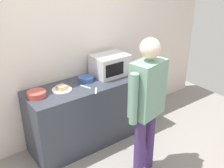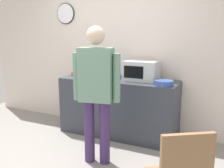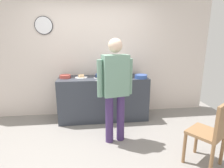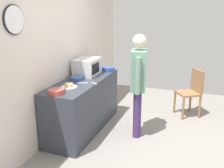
% 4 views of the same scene
% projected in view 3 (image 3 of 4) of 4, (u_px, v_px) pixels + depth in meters
% --- Properties ---
extents(ground_plane, '(6.00, 6.00, 0.00)m').
position_uv_depth(ground_plane, '(96.00, 151.00, 2.80)').
color(ground_plane, gray).
extents(back_wall, '(5.40, 0.13, 2.60)m').
position_uv_depth(back_wall, '(92.00, 57.00, 4.03)').
color(back_wall, silver).
rests_on(back_wall, ground_plane).
extents(kitchen_counter, '(1.86, 0.62, 0.91)m').
position_uv_depth(kitchen_counter, '(103.00, 98.00, 3.90)').
color(kitchen_counter, '#333842').
rests_on(kitchen_counter, ground_plane).
extents(microwave, '(0.50, 0.39, 0.30)m').
position_uv_depth(microwave, '(119.00, 69.00, 3.86)').
color(microwave, silver).
rests_on(microwave, kitchen_counter).
extents(sandwich_plate, '(0.26, 0.26, 0.07)m').
position_uv_depth(sandwich_plate, '(81.00, 77.00, 3.74)').
color(sandwich_plate, white).
rests_on(sandwich_plate, kitchen_counter).
extents(salad_bowl, '(0.23, 0.23, 0.07)m').
position_uv_depth(salad_bowl, '(65.00, 76.00, 3.72)').
color(salad_bowl, '#C64C42').
rests_on(salad_bowl, kitchen_counter).
extents(cereal_bowl, '(0.22, 0.22, 0.06)m').
position_uv_depth(cereal_bowl, '(101.00, 75.00, 3.86)').
color(cereal_bowl, '#33519E').
rests_on(cereal_bowl, kitchen_counter).
extents(mixing_bowl, '(0.26, 0.26, 0.07)m').
position_uv_depth(mixing_bowl, '(141.00, 76.00, 3.70)').
color(mixing_bowl, '#33519E').
rests_on(mixing_bowl, kitchen_counter).
extents(fork_utensil, '(0.11, 0.15, 0.01)m').
position_uv_depth(fork_utensil, '(98.00, 80.00, 3.52)').
color(fork_utensil, silver).
rests_on(fork_utensil, kitchen_counter).
extents(spoon_utensil, '(0.08, 0.17, 0.01)m').
position_uv_depth(spoon_utensil, '(95.00, 78.00, 3.68)').
color(spoon_utensil, silver).
rests_on(spoon_utensil, kitchen_counter).
extents(person_standing, '(0.58, 0.32, 1.71)m').
position_uv_depth(person_standing, '(115.00, 84.00, 2.87)').
color(person_standing, '#402A5F').
rests_on(person_standing, ground_plane).
extents(wooden_chair, '(0.55, 0.55, 0.94)m').
position_uv_depth(wooden_chair, '(212.00, 131.00, 2.35)').
color(wooden_chair, olive).
rests_on(wooden_chair, ground_plane).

